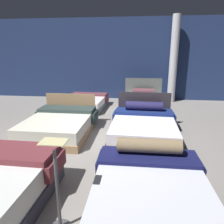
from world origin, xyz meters
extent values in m
cube|color=gray|center=(0.00, 0.00, -0.01)|extent=(18.00, 18.00, 0.02)
cube|color=navy|center=(0.00, 4.82, 1.75)|extent=(18.00, 0.06, 3.50)
cube|color=brown|center=(-1.06, -2.00, 0.57)|extent=(1.46, 0.66, 0.09)
cube|color=brown|center=(-0.31, -2.01, 0.41)|extent=(0.10, 0.64, 0.25)
cube|color=brown|center=(1.07, -2.55, 0.10)|extent=(1.48, 1.97, 0.21)
cube|color=silver|center=(1.07, -2.55, 0.36)|extent=(1.42, 1.91, 0.30)
cube|color=#141745|center=(1.07, -1.85, 0.54)|extent=(1.45, 0.52, 0.05)
cube|color=#141745|center=(0.33, -1.86, 0.41)|extent=(0.06, 0.51, 0.20)
cube|color=#141745|center=(1.80, -1.85, 0.41)|extent=(0.06, 0.51, 0.20)
cylinder|color=#846E4F|center=(1.06, -1.81, 0.70)|extent=(0.95, 0.22, 0.21)
cube|color=#93714F|center=(-1.08, 0.16, 0.08)|extent=(1.58, 2.07, 0.17)
cube|color=beige|center=(-1.08, 0.16, 0.31)|extent=(1.52, 2.01, 0.28)
cube|color=#93714F|center=(-1.08, 1.19, 0.43)|extent=(1.48, 0.05, 0.87)
cube|color=#2A3836|center=(-1.08, 0.86, 0.49)|extent=(1.55, 0.60, 0.09)
cube|color=#2A3836|center=(-1.87, 0.87, 0.30)|extent=(0.09, 0.59, 0.29)
cube|color=#2A3836|center=(-0.28, 0.86, 0.30)|extent=(0.09, 0.59, 0.29)
cube|color=#2B262D|center=(1.06, 0.16, 0.10)|extent=(1.63, 2.07, 0.19)
cube|color=silver|center=(1.06, 0.16, 0.31)|extent=(1.57, 2.01, 0.24)
cube|color=#2B262D|center=(1.09, 1.17, 0.48)|extent=(1.48, 0.09, 0.96)
cube|color=navy|center=(1.08, 0.87, 0.48)|extent=(1.56, 0.60, 0.08)
cube|color=navy|center=(0.29, 0.89, 0.30)|extent=(0.10, 0.55, 0.28)
cube|color=navy|center=(1.88, 0.84, 0.30)|extent=(0.10, 0.55, 0.28)
cylinder|color=#201D47|center=(1.09, 0.88, 0.64)|extent=(1.00, 0.26, 0.23)
cube|color=#4A5B5A|center=(-1.06, 2.88, 0.07)|extent=(1.54, 2.02, 0.15)
cube|color=white|center=(-1.06, 2.88, 0.27)|extent=(1.48, 1.96, 0.24)
cube|color=brown|center=(-1.03, 3.53, 0.42)|extent=(1.46, 0.65, 0.05)
cube|color=brown|center=(-1.75, 3.56, 0.25)|extent=(0.08, 0.59, 0.28)
cube|color=brown|center=(-0.30, 3.50, 0.25)|extent=(0.08, 0.59, 0.28)
cube|color=#515753|center=(1.13, 2.86, 0.08)|extent=(1.60, 2.05, 0.17)
cube|color=white|center=(1.13, 2.86, 0.32)|extent=(1.54, 1.98, 0.31)
cube|color=#515753|center=(1.15, 3.87, 0.52)|extent=(1.48, 0.07, 1.05)
cylinder|color=brown|center=(1.14, 3.65, 0.57)|extent=(0.85, 0.21, 0.19)
cylinder|color=#3F3F44|center=(0.00, -2.74, 0.51)|extent=(0.04, 0.04, 1.02)
cube|color=beige|center=(0.00, -2.74, 1.12)|extent=(0.28, 0.20, 0.01)
cylinder|color=silver|center=(2.36, 4.41, 1.75)|extent=(0.32, 0.32, 3.50)
camera|label=1|loc=(0.85, -4.70, 2.02)|focal=33.51mm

